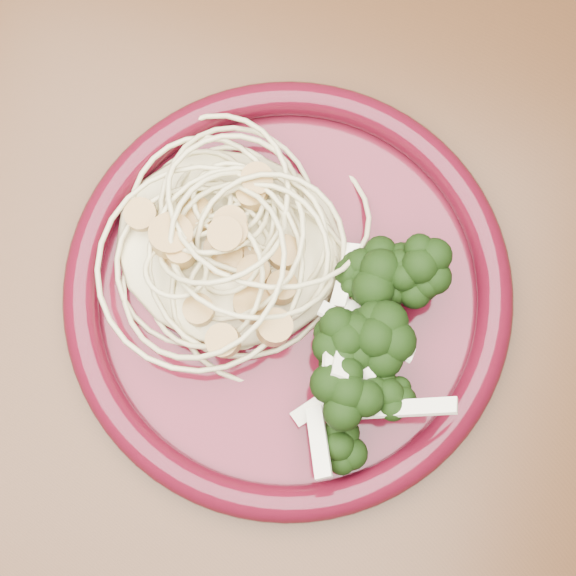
{
  "coord_description": "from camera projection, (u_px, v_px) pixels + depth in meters",
  "views": [
    {
      "loc": [
        0.11,
        -0.07,
        1.28
      ],
      "look_at": [
        0.08,
        0.04,
        0.77
      ],
      "focal_mm": 50.0,
      "sensor_mm": 36.0,
      "label": 1
    }
  ],
  "objects": [
    {
      "name": "onion_garnish",
      "position": [
        369.0,
        333.0,
        0.47
      ],
      "size": [
        0.09,
        0.11,
        0.05
      ],
      "primitive_type": null,
      "rotation": [
        0.0,
        0.0,
        -0.35
      ],
      "color": "white",
      "rests_on": "broccoli_pile"
    },
    {
      "name": "scallop_cluster",
      "position": [
        224.0,
        224.0,
        0.48
      ],
      "size": [
        0.18,
        0.18,
        0.05
      ],
      "primitive_type": null,
      "rotation": [
        0.0,
        0.0,
        -0.35
      ],
      "color": "tan",
      "rests_on": "spaghetti_pile"
    },
    {
      "name": "spaghetti_pile",
      "position": [
        229.0,
        242.0,
        0.52
      ],
      "size": [
        0.19,
        0.18,
        0.03
      ],
      "primitive_type": "ellipsoid",
      "rotation": [
        0.0,
        0.0,
        -0.35
      ],
      "color": "beige",
      "rests_on": "dinner_plate"
    },
    {
      "name": "dinner_plate",
      "position": [
        288.0,
        291.0,
        0.53
      ],
      "size": [
        0.38,
        0.38,
        0.02
      ],
      "rotation": [
        0.0,
        0.0,
        -0.35
      ],
      "color": "#490C18",
      "rests_on": "dining_table"
    },
    {
      "name": "dining_table",
      "position": [
        183.0,
        334.0,
        0.63
      ],
      "size": [
        1.2,
        0.8,
        0.75
      ],
      "color": "#472814",
      "rests_on": "ground"
    },
    {
      "name": "broccoli_pile",
      "position": [
        364.0,
        341.0,
        0.5
      ],
      "size": [
        0.14,
        0.17,
        0.05
      ],
      "primitive_type": "ellipsoid",
      "rotation": [
        0.0,
        0.0,
        -0.35
      ],
      "color": "black",
      "rests_on": "dinner_plate"
    }
  ]
}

